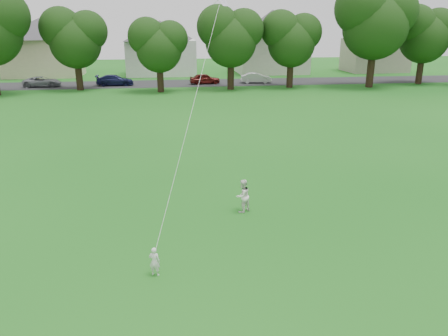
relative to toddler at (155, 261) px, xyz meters
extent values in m
plane|color=#155E16|center=(0.13, 0.85, -0.46)|extent=(160.00, 160.00, 0.00)
cube|color=#2D2D30|center=(0.13, 42.85, -0.45)|extent=(90.00, 7.00, 0.01)
imported|color=silver|center=(0.00, 0.00, 0.00)|extent=(0.39, 0.32, 0.92)
imported|color=white|center=(3.36, 4.17, 0.21)|extent=(0.82, 0.78, 1.34)
cylinder|color=white|center=(1.52, 4.10, 3.93)|extent=(0.01, 0.01, 11.49)
cylinder|color=black|center=(-8.80, 38.76, 1.24)|extent=(0.73, 0.73, 3.40)
cylinder|color=black|center=(0.04, 36.15, 1.03)|extent=(0.70, 0.70, 2.98)
cylinder|color=black|center=(7.76, 37.06, 1.28)|extent=(0.74, 0.74, 3.48)
cylinder|color=black|center=(14.68, 37.65, 1.19)|extent=(0.72, 0.72, 3.30)
cylinder|color=black|center=(23.89, 36.72, 1.78)|extent=(0.82, 0.82, 4.47)
cylinder|color=black|center=(31.11, 38.64, 1.32)|extent=(0.75, 0.75, 3.56)
imported|color=gray|center=(-13.56, 41.85, 0.14)|extent=(4.30, 2.13, 1.17)
imported|color=#141841|center=(-5.35, 41.85, 0.18)|extent=(4.32, 1.79, 1.25)
imported|color=#5B1412|center=(5.32, 41.85, 0.17)|extent=(3.77, 1.79, 1.25)
imported|color=beige|center=(11.65, 41.85, 0.17)|extent=(3.86, 1.71, 1.23)
cube|color=beige|center=(-15.87, 52.85, 2.01)|extent=(9.83, 6.53, 4.94)
pyramid|color=#464348|center=(-15.87, 52.85, 7.20)|extent=(14.18, 14.18, 2.72)
cube|color=white|center=(0.13, 52.85, 1.92)|extent=(9.52, 7.32, 4.75)
pyramid|color=#464348|center=(0.13, 52.85, 6.91)|extent=(13.73, 13.73, 2.61)
cube|color=beige|center=(16.13, 52.85, 2.39)|extent=(9.80, 7.11, 5.71)
pyramid|color=#464348|center=(16.13, 52.85, 8.39)|extent=(14.14, 14.14, 3.14)
cube|color=#AB9F8E|center=(32.13, 52.85, 1.93)|extent=(8.59, 6.30, 4.78)
pyramid|color=#464348|center=(32.13, 52.85, 6.95)|extent=(12.39, 12.39, 2.63)
camera|label=1|loc=(0.53, -11.44, 6.67)|focal=35.00mm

